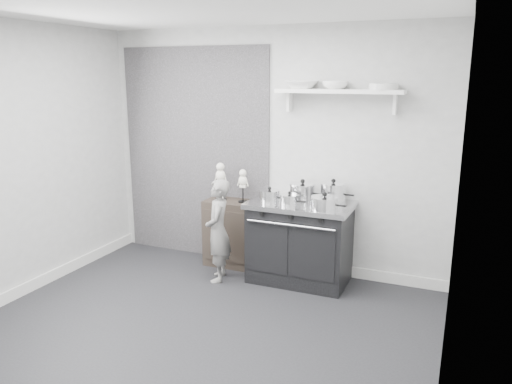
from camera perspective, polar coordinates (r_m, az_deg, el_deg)
ground at (r=4.51m, az=-7.29°, el=-15.84°), size 4.00×4.00×0.00m
room_shell at (r=4.15m, az=-7.99°, el=5.59°), size 4.02×3.62×2.71m
wall_shelf at (r=5.20m, az=9.48°, el=11.17°), size 1.30×0.26×0.24m
stove at (r=5.38m, az=5.02°, el=-5.67°), size 1.09×0.68×0.87m
side_cabinet at (r=5.83m, az=-2.82°, el=-4.69°), size 0.59×0.35×0.77m
child at (r=5.36m, az=-4.36°, el=-4.42°), size 0.39×0.47×1.12m
pot_front_left at (r=5.23m, az=1.58°, el=-0.47°), size 0.30×0.21×0.17m
pot_back_left at (r=5.34m, az=5.34°, el=0.04°), size 0.37×0.28×0.23m
pot_back_right at (r=5.27m, az=8.80°, el=-0.08°), size 0.36×0.27×0.26m
pot_front_right at (r=4.99m, az=7.83°, el=-1.27°), size 0.36×0.27×0.18m
pot_front_center at (r=5.13m, az=3.84°, el=-0.88°), size 0.28×0.19×0.15m
skeleton_full at (r=5.72m, az=-4.07°, el=1.55°), size 0.14×0.09×0.50m
skeleton_torso at (r=5.61m, az=-1.51°, el=1.00°), size 0.12×0.08×0.44m
bowl_large at (r=5.30m, az=5.22°, el=12.12°), size 0.34×0.34×0.08m
bowl_small at (r=5.21m, az=9.03°, el=11.98°), size 0.26×0.26×0.08m
plate_stack at (r=5.11m, az=14.38°, el=11.60°), size 0.28×0.28×0.06m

